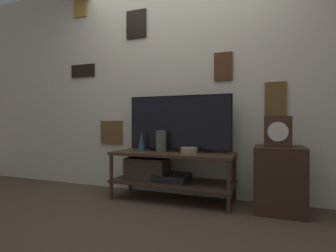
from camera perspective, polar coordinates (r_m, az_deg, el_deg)
name	(u,v)px	position (r m, az deg, el deg)	size (l,w,h in m)	color
ground_plane	(162,208)	(2.71, -1.22, -17.37)	(12.00, 12.00, 0.00)	#4C3D2D
wall_back	(180,80)	(3.16, 2.63, 10.01)	(6.40, 0.08, 2.70)	beige
media_console	(163,169)	(2.92, -1.13, -9.42)	(1.33, 0.48, 0.52)	#422D1E
television	(179,123)	(2.93, 2.38, 0.70)	(1.18, 0.05, 0.63)	black
vase_wide_bowl	(189,151)	(2.74, 4.61, -5.35)	(0.18, 0.18, 0.07)	tan
vase_tall_ceramic	(161,141)	(2.89, -1.51, -3.35)	(0.12, 0.12, 0.24)	#4C5647
vase_slim_bronze	(142,141)	(3.00, -5.78, -3.22)	(0.09, 0.09, 0.23)	#2D4251
side_table	(279,179)	(2.74, 23.07, -10.56)	(0.45, 0.44, 0.62)	#382319
mantel_clock	(278,131)	(2.66, 22.78, -1.10)	(0.24, 0.11, 0.29)	#422819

